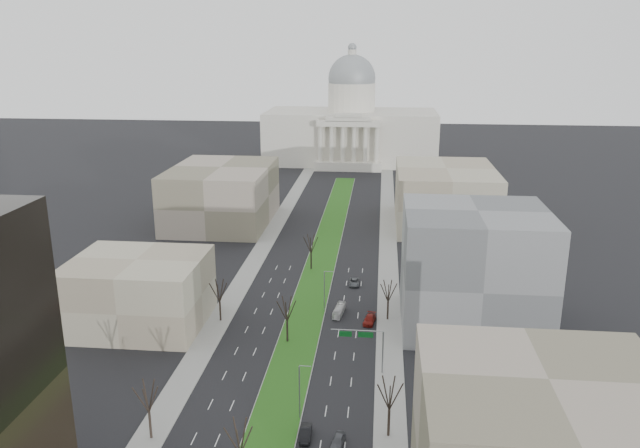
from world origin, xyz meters
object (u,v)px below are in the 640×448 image
Objects in this scene: car_grey_far at (354,282)px; box_van at (339,310)px; car_grey_near at (338,441)px; car_black at (306,433)px; car_red at (369,320)px.

box_van reaches higher than car_grey_far.
box_van reaches higher than car_grey_near.
car_black is at bearing -95.59° from car_grey_far.
car_grey_near is 61.48m from car_grey_far.
car_grey_near is 0.84× the size of car_grey_far.
box_van is at bearing 102.22° from car_grey_near.
car_black is (-4.83, 1.24, 0.05)m from car_grey_near.
car_black reaches higher than car_red.
car_grey_near is at bearing -16.49° from car_black.
car_black is at bearing -93.00° from car_red.
car_grey_near is 0.80× the size of car_red.
car_black is 0.93× the size of car_grey_far.
car_black is 0.67× the size of box_van.
car_red is 1.05× the size of car_grey_far.
car_grey_far is 17.22m from box_van.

